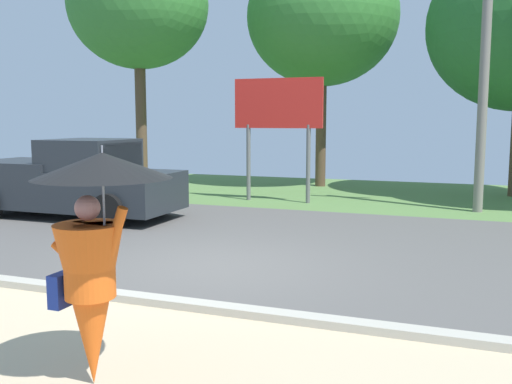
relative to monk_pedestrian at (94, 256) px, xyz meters
The scene contains 7 objects.
ground_plane 7.24m from the monk_pedestrian, 96.47° to the left, with size 40.00×22.00×0.20m.
monk_pedestrian is the anchor object (origin of this frame).
pickup_truck 9.40m from the monk_pedestrian, 129.06° to the left, with size 5.20×2.28×1.88m.
utility_pole 12.25m from the monk_pedestrian, 74.21° to the left, with size 1.80×0.24×7.38m.
roadside_billboard 11.76m from the monk_pedestrian, 100.52° to the left, with size 2.60×0.12×3.50m.
tree_left_far 16.46m from the monk_pedestrian, 97.01° to the left, with size 5.19×5.19×8.20m.
tree_right_mid 15.33m from the monk_pedestrian, 120.08° to the left, with size 4.55×4.55×8.13m.
Camera 1 is at (3.81, -8.17, 2.34)m, focal length 40.16 mm.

